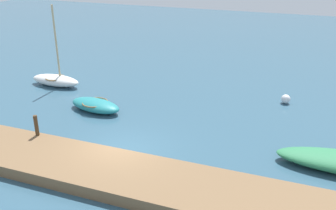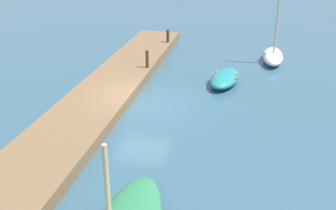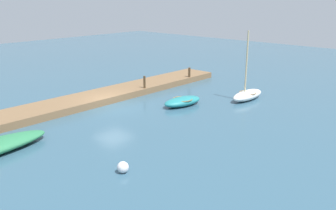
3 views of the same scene
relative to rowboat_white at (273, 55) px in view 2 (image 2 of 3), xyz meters
name	(u,v)px [view 2 (image 2 of 3)]	position (x,y,z in m)	size (l,w,h in m)	color
ground_plane	(142,104)	(8.21, -6.35, -0.43)	(84.00, 84.00, 0.00)	#33566B
dock_platform	(102,96)	(8.21, -8.37, -0.17)	(25.80, 3.01, 0.51)	brown
rowboat_white	(273,55)	(0.00, 0.00, 0.00)	(3.54, 1.32, 5.35)	white
rowboat_teal	(225,78)	(4.63, -2.67, -0.09)	(3.38, 1.90, 0.66)	teal
mooring_post_west	(168,36)	(-1.55, -7.11, 0.53)	(0.21, 0.21, 0.89)	#47331E
mooring_post_mid_west	(147,59)	(4.21, -7.11, 0.58)	(0.18, 0.18, 1.00)	#47331E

